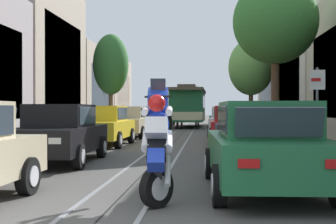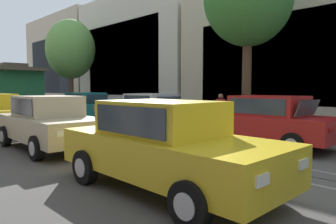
{
  "view_description": "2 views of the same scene",
  "coord_description": "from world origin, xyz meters",
  "px_view_note": "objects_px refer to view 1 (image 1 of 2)",
  "views": [
    {
      "loc": [
        1.41,
        -4.19,
        1.46
      ],
      "look_at": [
        -0.34,
        16.0,
        1.32
      ],
      "focal_mm": 47.39,
      "sensor_mm": 36.0,
      "label": 1
    },
    {
      "loc": [
        -6.48,
        9.22,
        1.8
      ],
      "look_at": [
        0.89,
        16.74,
        1.01
      ],
      "focal_mm": 33.35,
      "sensor_mm": 36.0,
      "label": 2
    }
  ],
  "objects_px": {
    "parked_car_red_far_left": "(163,116)",
    "parked_car_white_fourth_right": "(227,121)",
    "street_tree_kerb_right_second": "(275,22)",
    "parked_car_teal_fifth_right": "(224,119)",
    "pedestrian_on_left_pavement": "(68,118)",
    "parked_car_beige_fourth_left": "(130,122)",
    "parked_car_green_near_right": "(264,146)",
    "street_tree_kerb_left_second": "(111,65)",
    "cable_car_trolley": "(189,106)",
    "parked_car_black_sixth_left": "(153,118)",
    "street_tree_kerb_right_mid": "(251,67)",
    "parked_car_black_second_left": "(60,133)",
    "pedestrian_crossing_far": "(283,121)",
    "parked_car_navy_second_right": "(250,132)",
    "parked_car_yellow_mid_left": "(104,125)",
    "parked_car_yellow_fifth_left": "(143,119)",
    "motorcycle_with_rider": "(158,137)",
    "street_sign_post": "(317,105)",
    "parked_car_red_mid_right": "(233,125)"
  },
  "relations": [
    {
      "from": "parked_car_white_fourth_right",
      "to": "pedestrian_crossing_far",
      "type": "bearing_deg",
      "value": -36.84
    },
    {
      "from": "street_tree_kerb_right_second",
      "to": "parked_car_teal_fifth_right",
      "type": "bearing_deg",
      "value": 101.25
    },
    {
      "from": "parked_car_yellow_mid_left",
      "to": "parked_car_black_sixth_left",
      "type": "height_order",
      "value": "same"
    },
    {
      "from": "parked_car_teal_fifth_right",
      "to": "street_sign_post",
      "type": "relative_size",
      "value": 1.79
    },
    {
      "from": "parked_car_yellow_mid_left",
      "to": "motorcycle_with_rider",
      "type": "xyz_separation_m",
      "value": [
        3.34,
        -10.59,
        0.22
      ]
    },
    {
      "from": "parked_car_black_second_left",
      "to": "street_sign_post",
      "type": "xyz_separation_m",
      "value": [
        6.66,
        -0.63,
        0.75
      ]
    },
    {
      "from": "street_tree_kerb_left_second",
      "to": "parked_car_green_near_right",
      "type": "bearing_deg",
      "value": -70.6
    },
    {
      "from": "parked_car_black_sixth_left",
      "to": "parked_car_red_mid_right",
      "type": "distance_m",
      "value": 16.02
    },
    {
      "from": "pedestrian_on_left_pavement",
      "to": "pedestrian_crossing_far",
      "type": "distance_m",
      "value": 11.79
    },
    {
      "from": "parked_car_red_far_left",
      "to": "parked_car_green_near_right",
      "type": "relative_size",
      "value": 0.99
    },
    {
      "from": "parked_car_teal_fifth_right",
      "to": "street_tree_kerb_right_mid",
      "type": "bearing_deg",
      "value": 69.03
    },
    {
      "from": "parked_car_green_near_right",
      "to": "parked_car_teal_fifth_right",
      "type": "relative_size",
      "value": 1.0
    },
    {
      "from": "parked_car_black_second_left",
      "to": "parked_car_black_sixth_left",
      "type": "bearing_deg",
      "value": 90.28
    },
    {
      "from": "parked_car_yellow_mid_left",
      "to": "parked_car_white_fourth_right",
      "type": "xyz_separation_m",
      "value": [
        5.18,
        6.44,
        0.0
      ]
    },
    {
      "from": "parked_car_red_far_left",
      "to": "street_tree_kerb_right_second",
      "type": "relative_size",
      "value": 0.6
    },
    {
      "from": "cable_car_trolley",
      "to": "pedestrian_on_left_pavement",
      "type": "xyz_separation_m",
      "value": [
        -6.38,
        -10.85,
        -0.73
      ]
    },
    {
      "from": "parked_car_yellow_fifth_left",
      "to": "motorcycle_with_rider",
      "type": "distance_m",
      "value": 21.36
    },
    {
      "from": "pedestrian_crossing_far",
      "to": "parked_car_yellow_mid_left",
      "type": "bearing_deg",
      "value": -150.12
    },
    {
      "from": "street_tree_kerb_right_mid",
      "to": "parked_car_black_second_left",
      "type": "bearing_deg",
      "value": -107.41
    },
    {
      "from": "parked_car_white_fourth_right",
      "to": "parked_car_teal_fifth_right",
      "type": "relative_size",
      "value": 1.0
    },
    {
      "from": "parked_car_beige_fourth_left",
      "to": "parked_car_green_near_right",
      "type": "bearing_deg",
      "value": -71.23
    },
    {
      "from": "pedestrian_crossing_far",
      "to": "street_tree_kerb_left_second",
      "type": "bearing_deg",
      "value": 146.02
    },
    {
      "from": "pedestrian_on_left_pavement",
      "to": "parked_car_beige_fourth_left",
      "type": "bearing_deg",
      "value": -25.79
    },
    {
      "from": "street_tree_kerb_right_second",
      "to": "motorcycle_with_rider",
      "type": "relative_size",
      "value": 3.74
    },
    {
      "from": "cable_car_trolley",
      "to": "parked_car_black_sixth_left",
      "type": "bearing_deg",
      "value": -144.94
    },
    {
      "from": "cable_car_trolley",
      "to": "pedestrian_crossing_far",
      "type": "xyz_separation_m",
      "value": [
        5.13,
        -13.41,
        -0.78
      ]
    },
    {
      "from": "parked_car_black_second_left",
      "to": "street_tree_kerb_left_second",
      "type": "bearing_deg",
      "value": 97.67
    },
    {
      "from": "parked_car_white_fourth_right",
      "to": "motorcycle_with_rider",
      "type": "distance_m",
      "value": 17.13
    },
    {
      "from": "parked_car_green_near_right",
      "to": "street_tree_kerb_left_second",
      "type": "relative_size",
      "value": 0.69
    },
    {
      "from": "parked_car_navy_second_right",
      "to": "pedestrian_on_left_pavement",
      "type": "xyz_separation_m",
      "value": [
        -9.03,
        11.57,
        0.13
      ]
    },
    {
      "from": "parked_car_navy_second_right",
      "to": "pedestrian_crossing_far",
      "type": "distance_m",
      "value": 9.35
    },
    {
      "from": "parked_car_navy_second_right",
      "to": "street_sign_post",
      "type": "xyz_separation_m",
      "value": [
        1.45,
        -1.74,
        0.75
      ]
    },
    {
      "from": "parked_car_black_sixth_left",
      "to": "parked_car_navy_second_right",
      "type": "distance_m",
      "value": 21.23
    },
    {
      "from": "parked_car_red_mid_right",
      "to": "street_tree_kerb_right_second",
      "type": "relative_size",
      "value": 0.6
    },
    {
      "from": "motorcycle_with_rider",
      "to": "cable_car_trolley",
      "type": "bearing_deg",
      "value": 91.34
    },
    {
      "from": "parked_car_white_fourth_right",
      "to": "pedestrian_on_left_pavement",
      "type": "relative_size",
      "value": 2.67
    },
    {
      "from": "parked_car_beige_fourth_left",
      "to": "parked_car_black_sixth_left",
      "type": "distance_m",
      "value": 10.85
    },
    {
      "from": "parked_car_white_fourth_right",
      "to": "pedestrian_crossing_far",
      "type": "relative_size",
      "value": 2.82
    },
    {
      "from": "parked_car_red_far_left",
      "to": "street_tree_kerb_left_second",
      "type": "bearing_deg",
      "value": -102.23
    },
    {
      "from": "parked_car_red_far_left",
      "to": "parked_car_white_fourth_right",
      "type": "height_order",
      "value": "same"
    },
    {
      "from": "parked_car_navy_second_right",
      "to": "street_tree_kerb_right_second",
      "type": "bearing_deg",
      "value": 75.98
    },
    {
      "from": "parked_car_green_near_right",
      "to": "pedestrian_on_left_pavement",
      "type": "bearing_deg",
      "value": 118.18
    },
    {
      "from": "parked_car_yellow_mid_left",
      "to": "pedestrian_crossing_far",
      "type": "bearing_deg",
      "value": 29.88
    },
    {
      "from": "pedestrian_on_left_pavement",
      "to": "street_sign_post",
      "type": "relative_size",
      "value": 0.67
    },
    {
      "from": "pedestrian_crossing_far",
      "to": "street_sign_post",
      "type": "relative_size",
      "value": 0.64
    },
    {
      "from": "parked_car_black_sixth_left",
      "to": "street_tree_kerb_left_second",
      "type": "bearing_deg",
      "value": -114.07
    },
    {
      "from": "parked_car_yellow_mid_left",
      "to": "street_tree_kerb_right_second",
      "type": "height_order",
      "value": "street_tree_kerb_right_second"
    },
    {
      "from": "street_tree_kerb_right_second",
      "to": "parked_car_red_far_left",
      "type": "bearing_deg",
      "value": 109.73
    },
    {
      "from": "parked_car_black_sixth_left",
      "to": "parked_car_navy_second_right",
      "type": "height_order",
      "value": "same"
    },
    {
      "from": "parked_car_black_second_left",
      "to": "parked_car_white_fourth_right",
      "type": "relative_size",
      "value": 1.0
    }
  ]
}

